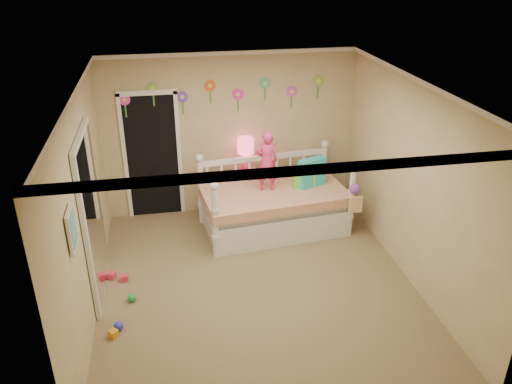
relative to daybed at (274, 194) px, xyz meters
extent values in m
cube|color=#7F684C|center=(-0.53, -1.40, -0.59)|extent=(4.00, 4.50, 0.01)
cube|color=white|center=(-0.53, -1.40, 2.01)|extent=(4.00, 4.50, 0.01)
cube|color=tan|center=(-0.53, 0.85, 0.71)|extent=(4.00, 0.01, 2.60)
cube|color=tan|center=(-2.53, -1.40, 0.71)|extent=(0.01, 4.50, 2.60)
cube|color=tan|center=(1.47, -1.40, 0.71)|extent=(0.01, 4.50, 2.60)
cube|color=#25B6B9|center=(0.60, 0.06, 0.29)|extent=(0.47, 0.31, 0.44)
cube|color=#79E646|center=(0.47, 0.04, 0.23)|extent=(0.34, 0.13, 0.32)
imported|color=#F33782|center=(-0.11, 0.05, 0.53)|extent=(0.34, 0.23, 0.92)
cube|color=white|center=(-0.32, 0.67, -0.25)|extent=(0.45, 0.36, 0.69)
sphere|color=#FB216C|center=(-0.32, 0.67, 0.18)|extent=(0.16, 0.16, 0.16)
cylinder|color=#FB216C|center=(-0.32, 0.67, 0.35)|extent=(0.02, 0.02, 0.34)
cylinder|color=#FF4C6F|center=(-0.32, 0.67, 0.56)|extent=(0.26, 0.26, 0.25)
cube|color=black|center=(-1.78, 0.83, 0.44)|extent=(0.90, 0.04, 2.07)
cube|color=white|center=(-2.49, -1.10, 0.46)|extent=(0.07, 1.30, 2.10)
cube|color=white|center=(-2.50, -2.30, 0.96)|extent=(0.05, 0.34, 0.42)
camera|label=1|loc=(-1.54, -6.78, 3.39)|focal=35.80mm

